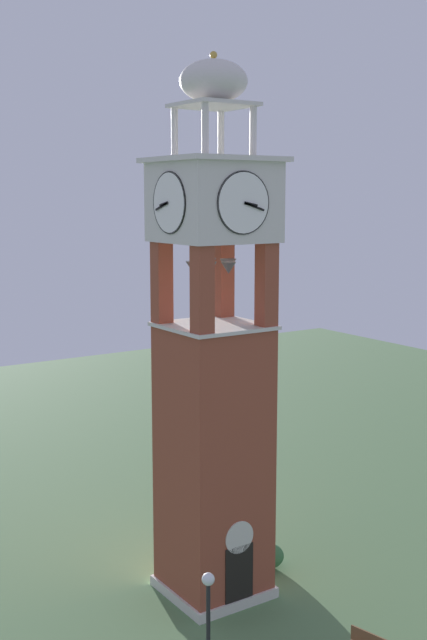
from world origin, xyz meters
name	(u,v)px	position (x,y,z in m)	size (l,w,h in m)	color
ground	(214,591)	(0.00, 0.00, 0.00)	(80.00, 80.00, 0.00)	#517547
clock_tower	(214,381)	(0.00, 0.00, 7.48)	(3.64, 3.64, 18.08)	brown
lamp_post	(208,607)	(-3.09, -4.38, 2.38)	(0.36, 0.36, 3.37)	black
shrub_near_entry	(267,556)	(2.63, 0.41, 0.44)	(1.28, 1.28, 0.89)	#336638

